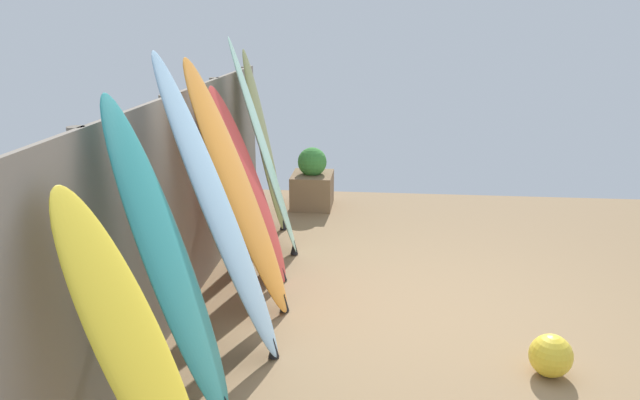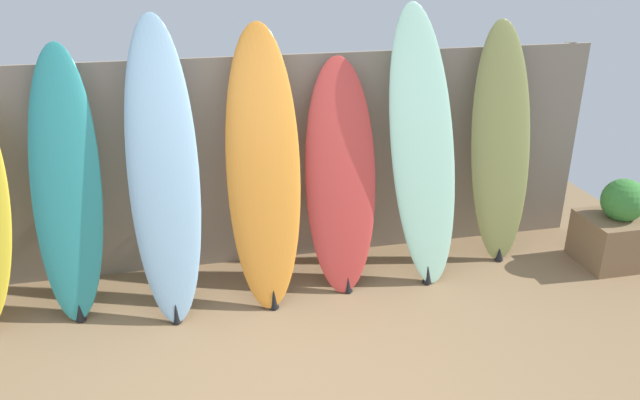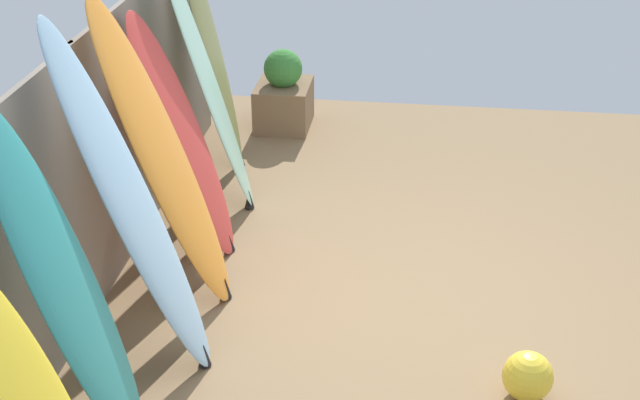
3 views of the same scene
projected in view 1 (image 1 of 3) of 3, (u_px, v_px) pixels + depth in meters
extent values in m
plane|color=#8E704C|center=(424.00, 321.00, 5.06)|extent=(7.68, 7.68, 0.00)
cube|color=gray|center=(178.00, 208.00, 5.00)|extent=(6.08, 0.04, 1.80)
cylinder|color=slate|center=(93.00, 280.00, 3.62)|extent=(0.10, 0.10, 1.80)
cylinder|color=slate|center=(173.00, 208.00, 5.00)|extent=(0.10, 0.10, 1.80)
cylinder|color=slate|center=(218.00, 167.00, 6.37)|extent=(0.10, 0.10, 1.80)
cylinder|color=slate|center=(248.00, 140.00, 7.75)|extent=(0.10, 0.10, 1.80)
ellipsoid|color=yellow|center=(135.00, 350.00, 3.02)|extent=(0.59, 0.72, 1.64)
ellipsoid|color=teal|center=(169.00, 265.00, 3.60)|extent=(0.55, 0.71, 1.99)
ellipsoid|color=#8CB7D6|center=(219.00, 213.00, 4.24)|extent=(0.51, 0.84, 2.18)
cone|color=black|center=(274.00, 347.00, 4.49)|extent=(0.08, 0.08, 0.15)
ellipsoid|color=orange|center=(238.00, 190.00, 4.96)|extent=(0.64, 0.89, 2.09)
cone|color=black|center=(284.00, 302.00, 5.20)|extent=(0.08, 0.08, 0.15)
ellipsoid|color=#D13D38|center=(249.00, 187.00, 5.60)|extent=(0.65, 0.77, 1.81)
cone|color=black|center=(283.00, 274.00, 5.81)|extent=(0.08, 0.08, 0.12)
ellipsoid|color=#9ED6BC|center=(264.00, 150.00, 6.19)|extent=(0.66, 0.75, 2.21)
cone|color=black|center=(294.00, 247.00, 6.45)|extent=(0.08, 0.08, 0.16)
ellipsoid|color=olive|center=(264.00, 142.00, 6.96)|extent=(0.56, 0.48, 2.05)
cone|color=black|center=(283.00, 224.00, 7.21)|extent=(0.08, 0.08, 0.11)
cube|color=#846647|center=(312.00, 190.00, 8.07)|extent=(0.61, 0.52, 0.43)
sphere|color=#3D8538|center=(312.00, 162.00, 7.97)|extent=(0.37, 0.37, 0.37)
sphere|color=yellow|center=(551.00, 356.00, 4.26)|extent=(0.30, 0.30, 0.30)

